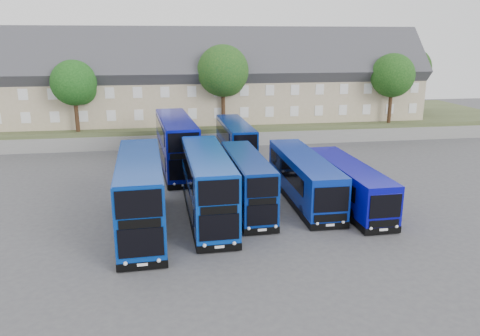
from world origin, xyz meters
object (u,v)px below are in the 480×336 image
at_px(dd_front_left, 141,195).
at_px(coach_east_a, 303,178).
at_px(tree_west, 75,84).
at_px(tree_mid, 224,73).
at_px(dd_front_mid, 207,187).
at_px(tree_far, 411,70).
at_px(tree_east, 393,77).

xyz_separation_m(dd_front_left, coach_east_a, (11.74, 3.94, -0.63)).
distance_m(dd_front_left, tree_west, 25.58).
bearing_deg(tree_mid, dd_front_mid, -100.09).
bearing_deg(dd_front_left, tree_far, 39.68).
relative_size(dd_front_mid, coach_east_a, 0.92).
distance_m(tree_west, tree_far, 42.58).
relative_size(dd_front_left, tree_west, 1.54).
height_order(dd_front_mid, tree_west, tree_west).
bearing_deg(coach_east_a, tree_far, 50.22).
bearing_deg(dd_front_left, tree_west, 105.27).
bearing_deg(tree_east, coach_east_a, -129.80).
bearing_deg(tree_east, tree_far, 49.40).
bearing_deg(dd_front_mid, dd_front_left, -164.07).
relative_size(coach_east_a, tree_mid, 1.34).
bearing_deg(dd_front_left, tree_east, 37.85).
relative_size(dd_front_left, tree_far, 1.35).
xyz_separation_m(dd_front_left, tree_west, (-7.58, 23.96, 4.77)).
relative_size(tree_west, tree_mid, 0.83).
height_order(dd_front_left, tree_far, tree_far).
relative_size(coach_east_a, tree_east, 1.51).
bearing_deg(tree_west, dd_front_mid, -62.27).
height_order(dd_front_left, tree_east, tree_east).
xyz_separation_m(dd_front_mid, tree_far, (30.11, 29.62, 5.52)).
bearing_deg(tree_west, dd_front_left, -72.44).
xyz_separation_m(dd_front_left, dd_front_mid, (4.30, 1.34, -0.07)).
xyz_separation_m(dd_front_mid, tree_west, (-11.89, 22.62, 4.84)).
bearing_deg(tree_west, coach_east_a, -46.02).
xyz_separation_m(coach_east_a, tree_west, (-19.32, 20.02, 5.40)).
bearing_deg(coach_east_a, tree_mid, 99.42).
distance_m(coach_east_a, tree_mid, 21.76).
height_order(dd_front_mid, tree_east, tree_east).
relative_size(dd_front_left, dd_front_mid, 1.03).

